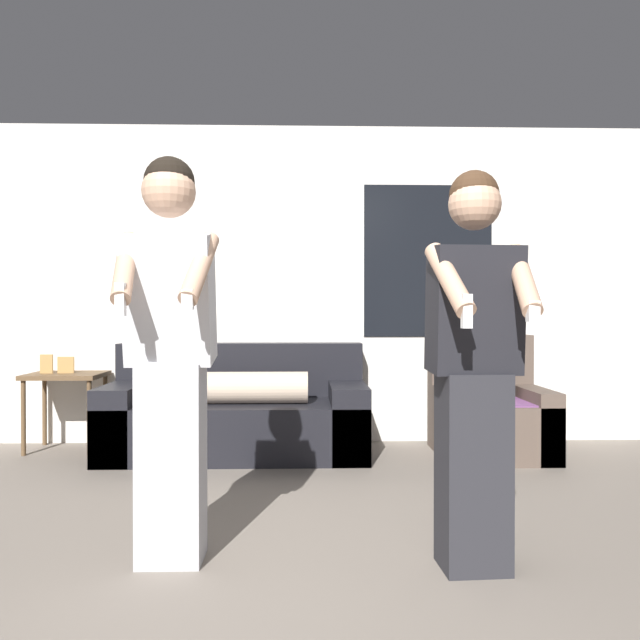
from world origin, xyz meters
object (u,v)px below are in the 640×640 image
(side_table, at_px, (66,383))
(armchair, at_px, (489,414))
(person_left, at_px, (170,351))
(couch, at_px, (237,415))
(person_right, at_px, (474,363))

(side_table, bearing_deg, armchair, -4.10)
(side_table, bearing_deg, person_left, -60.13)
(couch, xyz_separation_m, person_left, (-0.07, -2.13, 0.63))
(armchair, bearing_deg, side_table, 175.90)
(couch, xyz_separation_m, side_table, (-1.40, 0.18, 0.23))
(side_table, xyz_separation_m, person_left, (1.33, -2.31, 0.40))
(person_left, distance_m, person_right, 1.32)
(armchair, bearing_deg, person_right, -108.41)
(armchair, xyz_separation_m, person_left, (-2.04, -2.07, 0.62))
(couch, height_order, side_table, couch)
(person_left, bearing_deg, couch, 88.10)
(person_left, bearing_deg, armchair, 45.42)
(person_left, height_order, person_right, person_left)
(couch, bearing_deg, person_left, -91.90)
(couch, height_order, armchair, armchair)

